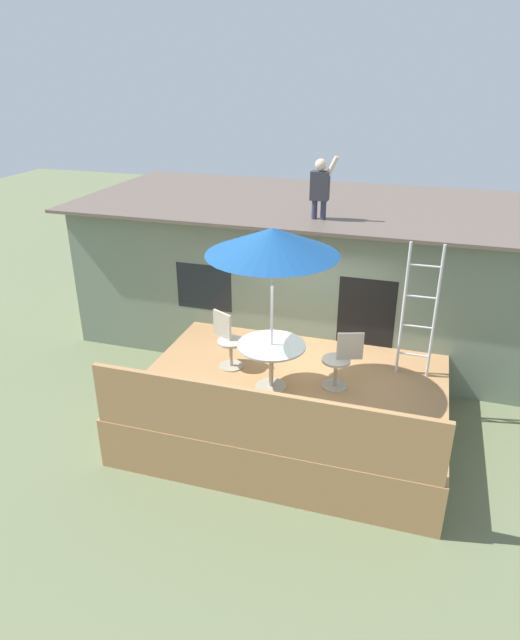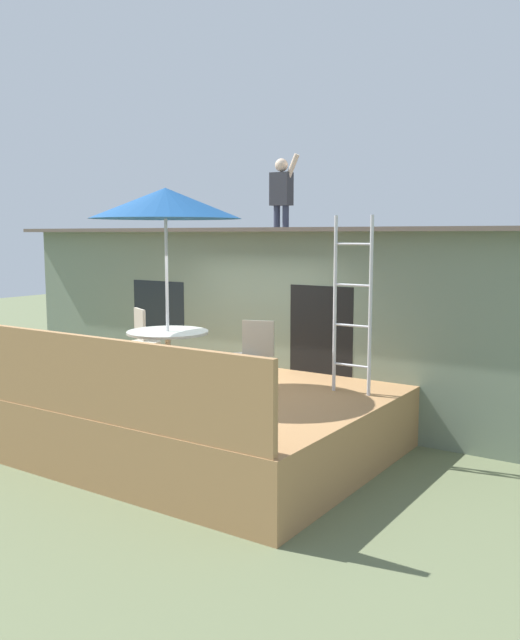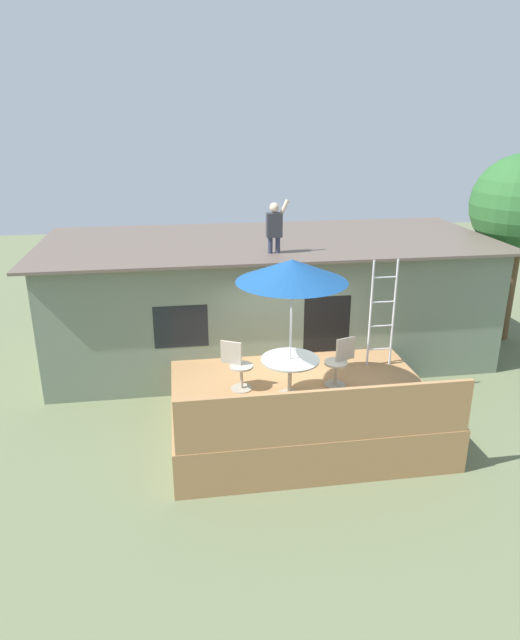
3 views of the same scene
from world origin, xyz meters
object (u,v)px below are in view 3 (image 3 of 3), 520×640
Objects in this scene: person_figure at (275,224)px; patio_chair_right at (339,362)px; patio_umbrella at (292,271)px; step_ladder at (382,314)px; patio_chair_left at (238,366)px; patio_table at (290,367)px.

patio_chair_right is (0.86, -2.16, -2.22)m from person_figure.
patio_umbrella reaches higher than step_ladder.
patio_table is at bearing -0.00° from patio_chair_left.
step_ladder is 3.07m from patio_chair_left.
patio_table is 3.26m from person_figure.
person_figure is 1.21× the size of patio_chair_right.
person_figure is (0.15, 2.50, 2.09)m from patio_table.
person_figure is (0.15, 2.50, 0.33)m from patio_umbrella.
person_figure reaches higher than patio_chair_left.
patio_table is at bearing -0.00° from patio_chair_right.
person_figure is at bearing 143.19° from step_ladder.
patio_umbrella is (0.00, 0.00, 1.76)m from patio_table.
step_ladder reaches higher than patio_table.
step_ladder is (2.06, 1.07, -1.25)m from patio_umbrella.
patio_chair_right is (1.89, -0.13, 0.00)m from patio_chair_left.
patio_chair_left is at bearing -116.99° from person_figure.
patio_umbrella reaches higher than patio_chair_right.
person_figure reaches higher than patio_chair_right.
patio_umbrella reaches higher than patio_table.
step_ladder is at bearing 27.40° from patio_table.
person_figure is at bearing -87.11° from patio_chair_right.
step_ladder is 1.43m from patio_chair_right.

